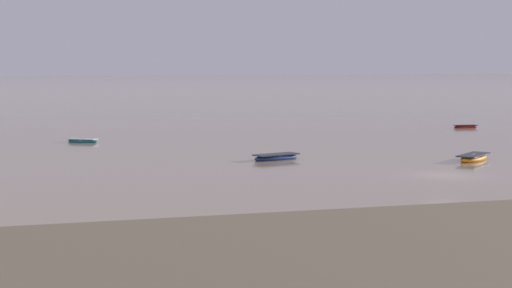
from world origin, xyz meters
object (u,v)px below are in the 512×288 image
rowboat_moored_1 (466,127)px  rowboat_moored_3 (276,157)px  rowboat_moored_5 (474,158)px  rowboat_moored_6 (83,141)px

rowboat_moored_1 → rowboat_moored_3: rowboat_moored_3 is taller
rowboat_moored_3 → rowboat_moored_1: bearing=20.4°
rowboat_moored_3 → rowboat_moored_5: bearing=-35.9°
rowboat_moored_1 → rowboat_moored_6: rowboat_moored_6 is taller
rowboat_moored_1 → rowboat_moored_5: size_ratio=0.69×
rowboat_moored_5 → rowboat_moored_6: rowboat_moored_5 is taller
rowboat_moored_3 → rowboat_moored_5: (14.87, -4.94, 0.01)m
rowboat_moored_3 → rowboat_moored_6: rowboat_moored_3 is taller
rowboat_moored_5 → rowboat_moored_3: bearing=121.5°
rowboat_moored_1 → rowboat_moored_5: bearing=-114.0°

